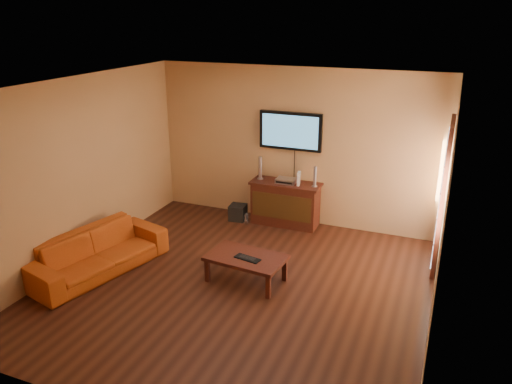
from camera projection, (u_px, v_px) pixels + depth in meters
The scene contains 14 objects.
ground_plane at pixel (237, 286), 6.82m from camera, with size 5.00×5.00×0.00m, color black.
room_walls at pixel (254, 156), 6.78m from camera, with size 5.00×5.00×5.00m.
french_door at pixel (443, 198), 7.07m from camera, with size 0.07×1.02×2.22m.
media_console at pixel (285, 203), 8.68m from camera, with size 1.21×0.46×0.77m.
television at pixel (290, 131), 8.42m from camera, with size 1.09×0.08×0.65m.
coffee_table at pixel (246, 259), 6.85m from camera, with size 1.12×0.73×0.38m.
sofa at pixel (97, 246), 7.10m from camera, with size 2.02×0.59×0.79m, color #B44914.
speaker_left at pixel (260, 169), 8.67m from camera, with size 0.11×0.11×0.40m.
speaker_right at pixel (315, 177), 8.31m from camera, with size 0.10×0.10×0.35m.
av_receiver at pixel (286, 181), 8.53m from camera, with size 0.34×0.24×0.08m, color silver.
game_console at pixel (299, 179), 8.41m from camera, with size 0.05×0.16×0.22m, color white.
subwoofer at pixel (238, 212), 8.95m from camera, with size 0.28×0.28×0.28m, color black.
bottle at pixel (246, 219), 8.78m from camera, with size 0.07×0.07×0.21m.
keyboard at pixel (247, 258), 6.75m from camera, with size 0.38×0.20×0.02m.
Camera 1 is at (2.47, -5.43, 3.56)m, focal length 35.00 mm.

